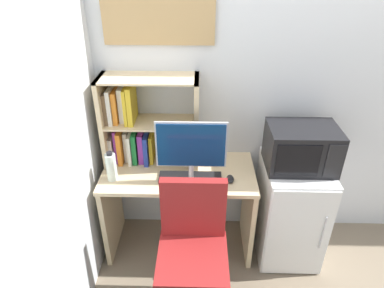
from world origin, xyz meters
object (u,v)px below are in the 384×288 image
at_px(microwave, 301,148).
at_px(wall_corkboard, 158,13).
at_px(computer_mouse, 230,179).
at_px(desk_chair, 193,259).
at_px(monitor, 191,149).
at_px(water_bottle, 111,167).
at_px(keyboard, 190,177).
at_px(hutch_bookshelf, 137,123).
at_px(mini_fridge, 290,210).

height_order(microwave, wall_corkboard, wall_corkboard).
xyz_separation_m(computer_mouse, desk_chair, (-0.26, -0.43, -0.34)).
bearing_deg(monitor, water_bottle, 179.54).
distance_m(keyboard, microwave, 0.81).
relative_size(keyboard, wall_corkboard, 0.60).
distance_m(keyboard, water_bottle, 0.56).
bearing_deg(computer_mouse, hutch_bookshelf, 158.89).
distance_m(mini_fridge, desk_chair, 0.91).
bearing_deg(water_bottle, wall_corkboard, 48.57).
distance_m(hutch_bookshelf, mini_fridge, 1.36).
relative_size(computer_mouse, mini_fridge, 0.11).
relative_size(microwave, wall_corkboard, 0.64).
relative_size(monitor, keyboard, 1.07).
bearing_deg(hutch_bookshelf, mini_fridge, -8.60).
height_order(hutch_bookshelf, desk_chair, hutch_bookshelf).
bearing_deg(mini_fridge, wall_corkboard, 163.61).
relative_size(keyboard, water_bottle, 1.99).
height_order(water_bottle, microwave, microwave).
height_order(computer_mouse, wall_corkboard, wall_corkboard).
bearing_deg(desk_chair, monitor, 92.87).
distance_m(water_bottle, wall_corkboard, 1.09).
bearing_deg(computer_mouse, monitor, -178.76).
bearing_deg(wall_corkboard, microwave, -16.23).
xyz_separation_m(keyboard, mini_fridge, (0.78, 0.07, -0.35)).
bearing_deg(monitor, microwave, 7.07).
distance_m(water_bottle, microwave, 1.34).
bearing_deg(mini_fridge, keyboard, -174.91).
bearing_deg(microwave, mini_fridge, -90.29).
relative_size(monitor, computer_mouse, 5.10).
distance_m(hutch_bookshelf, wall_corkboard, 0.78).
bearing_deg(monitor, wall_corkboard, 120.45).
distance_m(keyboard, desk_chair, 0.56).
height_order(microwave, desk_chair, microwave).
bearing_deg(wall_corkboard, water_bottle, -131.43).
distance_m(monitor, water_bottle, 0.59).
distance_m(water_bottle, mini_fridge, 1.41).
xyz_separation_m(desk_chair, wall_corkboard, (-0.25, 0.81, 1.39)).
height_order(keyboard, water_bottle, water_bottle).
xyz_separation_m(mini_fridge, desk_chair, (-0.75, -0.52, 0.02)).
distance_m(monitor, computer_mouse, 0.37).
bearing_deg(computer_mouse, keyboard, 176.57).
distance_m(hutch_bookshelf, computer_mouse, 0.79).
bearing_deg(water_bottle, microwave, 3.90).
height_order(monitor, keyboard, monitor).
height_order(monitor, wall_corkboard, wall_corkboard).
relative_size(keyboard, microwave, 0.94).
bearing_deg(water_bottle, desk_chair, -36.48).
xyz_separation_m(water_bottle, wall_corkboard, (0.34, 0.38, 0.96)).
relative_size(keyboard, computer_mouse, 4.75).
relative_size(monitor, water_bottle, 2.13).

